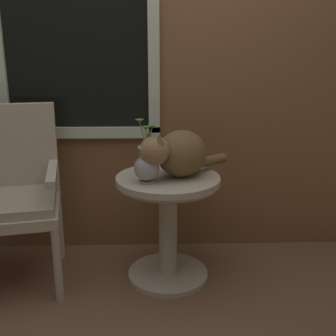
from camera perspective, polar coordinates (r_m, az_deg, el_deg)
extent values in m
plane|color=brown|center=(2.33, -6.15, -18.32)|extent=(6.00, 6.00, 0.00)
cube|color=brown|center=(2.65, -5.80, 15.76)|extent=(4.00, 0.04, 2.60)
cube|color=beige|center=(2.70, -11.88, 4.79)|extent=(1.01, 0.03, 0.07)
cube|color=beige|center=(2.61, -1.99, 16.81)|extent=(0.07, 0.03, 1.09)
cube|color=black|center=(2.66, -12.54, 16.44)|extent=(0.92, 0.01, 1.07)
cylinder|color=#B2A893|center=(2.56, 0.00, -14.34)|extent=(0.47, 0.47, 0.03)
cylinder|color=#B2A893|center=(2.43, 0.00, -8.32)|extent=(0.11, 0.11, 0.56)
cylinder|color=#B2A893|center=(2.32, 0.00, -1.60)|extent=(0.59, 0.59, 0.03)
torus|color=#B2A893|center=(2.33, 0.00, -2.25)|extent=(0.56, 0.56, 0.02)
cylinder|color=#B2A893|center=(2.34, -14.97, -12.79)|extent=(0.04, 0.04, 0.41)
cylinder|color=#B2A893|center=(2.76, -14.69, -8.04)|extent=(0.04, 0.04, 0.41)
cube|color=#B2A893|center=(2.48, -21.08, -5.55)|extent=(0.64, 0.62, 0.06)
cube|color=tan|center=(2.46, -21.21, -4.36)|extent=(0.59, 0.57, 0.05)
cube|color=#B2A893|center=(2.61, -21.09, 2.40)|extent=(0.55, 0.17, 0.54)
cube|color=#B2A893|center=(2.39, -15.66, -0.55)|extent=(0.14, 0.48, 0.04)
ellipsoid|color=brown|center=(2.29, 1.89, 2.00)|extent=(0.38, 0.38, 0.26)
sphere|color=olive|center=(2.17, -1.88, 2.41)|extent=(0.16, 0.16, 0.16)
cone|color=brown|center=(2.19, -2.58, 4.47)|extent=(0.05, 0.05, 0.06)
cone|color=brown|center=(2.12, -1.19, 4.08)|extent=(0.05, 0.05, 0.06)
cylinder|color=brown|center=(2.44, 5.52, 0.94)|extent=(0.24, 0.20, 0.06)
cylinder|color=#99999E|center=(2.21, -2.92, -1.85)|extent=(0.08, 0.08, 0.01)
ellipsoid|color=#99999E|center=(2.19, -2.95, -0.02)|extent=(0.14, 0.14, 0.14)
cylinder|color=#99999E|center=(2.17, -2.98, 2.07)|extent=(0.07, 0.07, 0.06)
torus|color=#99999E|center=(2.16, -3.00, 2.87)|extent=(0.09, 0.09, 0.02)
cylinder|color=#47893D|center=(2.15, -2.59, 4.29)|extent=(0.04, 0.01, 0.11)
cone|color=#47893D|center=(2.14, -2.17, 5.73)|extent=(0.04, 0.04, 0.02)
cylinder|color=#47893D|center=(2.17, -3.03, 4.20)|extent=(0.01, 0.04, 0.10)
cone|color=#47893D|center=(2.18, -3.06, 5.51)|extent=(0.04, 0.04, 0.02)
cylinder|color=#47893D|center=(2.15, -3.47, 4.66)|extent=(0.04, 0.01, 0.14)
cone|color=#47893D|center=(2.14, -3.95, 6.47)|extent=(0.04, 0.04, 0.02)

